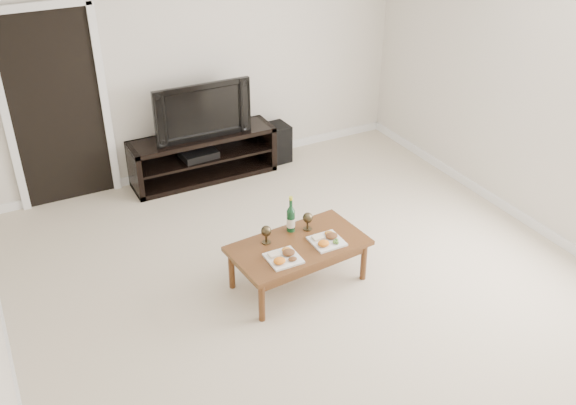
# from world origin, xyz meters

# --- Properties ---
(floor) EXTENTS (5.50, 5.50, 0.00)m
(floor) POSITION_xyz_m (0.00, 0.00, 0.00)
(floor) COLOR beige
(floor) RESTS_ON ground
(back_wall) EXTENTS (5.00, 0.04, 2.60)m
(back_wall) POSITION_xyz_m (0.00, 2.77, 1.30)
(back_wall) COLOR beige
(back_wall) RESTS_ON ground
(doorway) EXTENTS (0.90, 0.02, 2.05)m
(doorway) POSITION_xyz_m (-1.55, 2.73, 1.02)
(doorway) COLOR black
(doorway) RESTS_ON ground
(media_console) EXTENTS (1.67, 0.45, 0.55)m
(media_console) POSITION_xyz_m (-0.09, 2.50, 0.28)
(media_console) COLOR black
(media_console) RESTS_ON ground
(television) EXTENTS (1.10, 0.16, 0.63)m
(television) POSITION_xyz_m (-0.09, 2.50, 0.87)
(television) COLOR black
(television) RESTS_ON media_console
(av_receiver) EXTENTS (0.42, 0.32, 0.08)m
(av_receiver) POSITION_xyz_m (-0.15, 2.48, 0.33)
(av_receiver) COLOR black
(av_receiver) RESTS_ON media_console
(subwoofer) EXTENTS (0.32, 0.32, 0.46)m
(subwoofer) POSITION_xyz_m (0.85, 2.53, 0.23)
(subwoofer) COLOR black
(subwoofer) RESTS_ON ground
(coffee_table) EXTENTS (1.23, 0.74, 0.42)m
(coffee_table) POSITION_xyz_m (-0.07, 0.23, 0.21)
(coffee_table) COLOR #532C17
(coffee_table) RESTS_ON ground
(plate_left) EXTENTS (0.27, 0.27, 0.07)m
(plate_left) POSITION_xyz_m (-0.29, 0.08, 0.45)
(plate_left) COLOR white
(plate_left) RESTS_ON coffee_table
(plate_right) EXTENTS (0.27, 0.27, 0.07)m
(plate_right) POSITION_xyz_m (0.16, 0.14, 0.45)
(plate_right) COLOR white
(plate_right) RESTS_ON coffee_table
(wine_bottle) EXTENTS (0.07, 0.07, 0.35)m
(wine_bottle) POSITION_xyz_m (-0.03, 0.45, 0.59)
(wine_bottle) COLOR #103C1D
(wine_bottle) RESTS_ON coffee_table
(goblet_left) EXTENTS (0.09, 0.09, 0.17)m
(goblet_left) POSITION_xyz_m (-0.31, 0.37, 0.51)
(goblet_left) COLOR #39301F
(goblet_left) RESTS_ON coffee_table
(goblet_right) EXTENTS (0.09, 0.09, 0.17)m
(goblet_right) POSITION_xyz_m (0.12, 0.40, 0.51)
(goblet_right) COLOR #39301F
(goblet_right) RESTS_ON coffee_table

